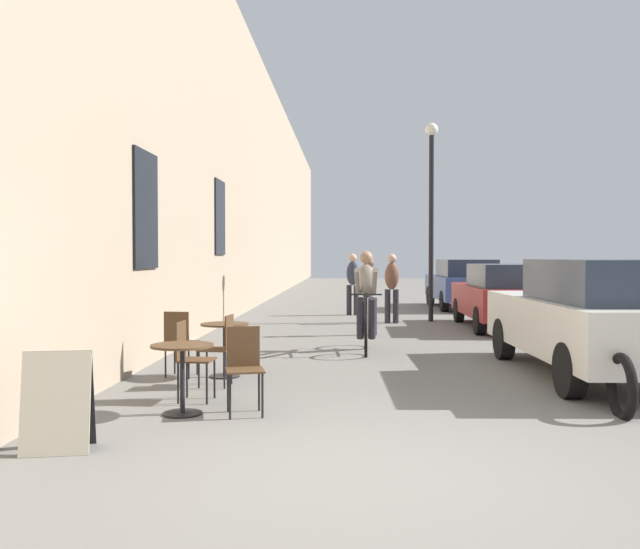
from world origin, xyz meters
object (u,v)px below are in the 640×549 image
(cafe_table_near, at_px, (182,364))
(pedestrian_far, at_px, (353,281))
(sandwich_board_sign, at_px, (58,401))
(pedestrian_near, at_px, (369,292))
(cafe_chair_near_toward_wall, at_px, (244,363))
(cyclist_on_bicycle, at_px, (366,304))
(cafe_chair_mid_toward_street, at_px, (179,339))
(parked_car_nearest, at_px, (598,316))
(parked_car_second, at_px, (504,295))
(cafe_chair_near_toward_street, at_px, (190,355))
(street_lamp, at_px, (431,196))
(cafe_chair_mid_toward_wall, at_px, (221,345))
(cafe_table_mid, at_px, (225,338))
(parked_car_third, at_px, (464,283))
(parked_motorcycle, at_px, (599,366))
(pedestrian_mid, at_px, (392,284))

(cafe_table_near, relative_size, pedestrian_far, 0.43)
(sandwich_board_sign, bearing_deg, pedestrian_near, 71.21)
(cafe_chair_near_toward_wall, distance_m, cyclist_on_bicycle, 4.87)
(cafe_chair_mid_toward_street, height_order, parked_car_nearest, parked_car_nearest)
(sandwich_board_sign, distance_m, parked_car_second, 11.35)
(cafe_chair_near_toward_street, xyz_separation_m, cyclist_on_bicycle, (2.08, 4.08, 0.29))
(cafe_table_near, bearing_deg, parked_car_nearest, 24.82)
(street_lamp, bearing_deg, parked_car_nearest, -80.54)
(cafe_table_near, relative_size, cafe_chair_mid_toward_wall, 0.81)
(sandwich_board_sign, distance_m, street_lamp, 12.47)
(cafe_chair_mid_toward_street, xyz_separation_m, pedestrian_far, (2.37, 9.65, 0.43))
(cafe_table_near, bearing_deg, cafe_table_mid, 88.92)
(cafe_table_near, distance_m, cafe_chair_mid_toward_street, 2.15)
(parked_car_third, relative_size, parked_motorcycle, 2.00)
(cafe_chair_near_toward_street, relative_size, cafe_chair_mid_toward_street, 1.00)
(pedestrian_near, bearing_deg, street_lamp, 61.47)
(pedestrian_near, relative_size, pedestrian_mid, 0.95)
(cafe_table_near, height_order, sandwich_board_sign, sandwich_board_sign)
(cafe_table_near, distance_m, cafe_table_mid, 2.15)
(parked_car_nearest, xyz_separation_m, parked_car_third, (0.23, 11.91, -0.03))
(parked_car_second, bearing_deg, sandwich_board_sign, -121.24)
(street_lamp, bearing_deg, sandwich_board_sign, -111.50)
(pedestrian_mid, bearing_deg, parked_car_second, -25.15)
(parked_car_nearest, bearing_deg, cafe_chair_mid_toward_wall, -170.56)
(cyclist_on_bicycle, distance_m, pedestrian_mid, 4.85)
(cafe_chair_mid_toward_wall, distance_m, street_lamp, 9.60)
(cafe_chair_mid_toward_wall, relative_size, parked_motorcycle, 0.41)
(cafe_chair_near_toward_street, xyz_separation_m, parked_car_nearest, (5.10, 1.67, 0.30))
(cyclist_on_bicycle, distance_m, parked_car_second, 4.84)
(cyclist_on_bicycle, xyz_separation_m, street_lamp, (1.74, 5.28, 2.30))
(cafe_table_near, relative_size, cafe_chair_near_toward_wall, 0.81)
(cafe_chair_mid_toward_wall, height_order, sandwich_board_sign, cafe_chair_mid_toward_wall)
(cafe_table_mid, bearing_deg, cafe_chair_mid_toward_street, -172.78)
(cafe_table_mid, distance_m, parked_car_nearest, 4.99)
(cafe_chair_mid_toward_street, distance_m, pedestrian_near, 5.63)
(pedestrian_mid, bearing_deg, cafe_table_near, -106.06)
(cafe_chair_near_toward_street, relative_size, sandwich_board_sign, 1.07)
(parked_car_second, bearing_deg, street_lamp, 131.31)
(sandwich_board_sign, height_order, pedestrian_near, pedestrian_near)
(cyclist_on_bicycle, height_order, pedestrian_near, cyclist_on_bicycle)
(cafe_chair_mid_toward_wall, height_order, pedestrian_near, pedestrian_near)
(cafe_table_mid, bearing_deg, cafe_chair_mid_toward_wall, -83.33)
(cafe_chair_mid_toward_street, xyz_separation_m, pedestrian_near, (2.67, 4.94, 0.37))
(parked_motorcycle, bearing_deg, sandwich_board_sign, -157.97)
(cafe_chair_mid_toward_street, bearing_deg, cafe_chair_near_toward_wall, -59.49)
(pedestrian_near, xyz_separation_m, street_lamp, (1.63, 2.99, 2.22))
(cafe_chair_mid_toward_wall, xyz_separation_m, parked_car_third, (5.14, 12.73, 0.27))
(cafe_chair_mid_toward_wall, xyz_separation_m, parked_car_nearest, (4.91, 0.82, 0.30))
(cyclist_on_bicycle, height_order, parked_car_nearest, cyclist_on_bicycle)
(cafe_chair_near_toward_wall, relative_size, cafe_chair_mid_toward_street, 1.00)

